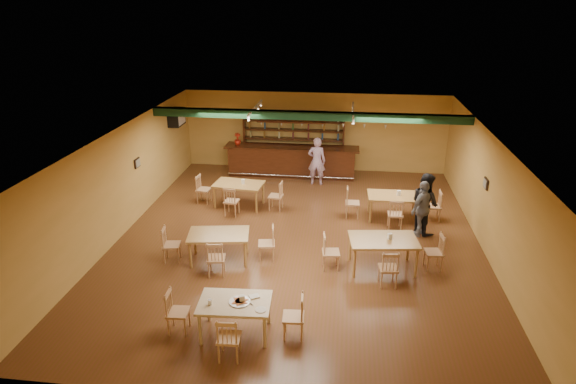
# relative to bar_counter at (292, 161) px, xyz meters

# --- Properties ---
(floor) EXTENTS (12.00, 12.00, 0.00)m
(floor) POSITION_rel_bar_counter_xyz_m (0.78, -5.15, -0.56)
(floor) COLOR brown
(floor) RESTS_ON ground
(ceiling_beam) EXTENTS (10.00, 0.30, 0.25)m
(ceiling_beam) POSITION_rel_bar_counter_xyz_m (0.78, -2.35, 2.31)
(ceiling_beam) COLOR black
(ceiling_beam) RESTS_ON ceiling
(track_rail_left) EXTENTS (0.05, 2.50, 0.05)m
(track_rail_left) POSITION_rel_bar_counter_xyz_m (-1.02, -1.75, 2.38)
(track_rail_left) COLOR silver
(track_rail_left) RESTS_ON ceiling
(track_rail_right) EXTENTS (0.05, 2.50, 0.05)m
(track_rail_right) POSITION_rel_bar_counter_xyz_m (2.18, -1.75, 2.38)
(track_rail_right) COLOR silver
(track_rail_right) RESTS_ON ceiling
(ac_unit) EXTENTS (0.34, 0.70, 0.48)m
(ac_unit) POSITION_rel_bar_counter_xyz_m (-4.02, -0.95, 1.79)
(ac_unit) COLOR silver
(ac_unit) RESTS_ON wall_left
(picture_left) EXTENTS (0.04, 0.34, 0.28)m
(picture_left) POSITION_rel_bar_counter_xyz_m (-4.19, -4.15, 1.14)
(picture_left) COLOR black
(picture_left) RESTS_ON wall_left
(picture_right) EXTENTS (0.04, 0.34, 0.28)m
(picture_right) POSITION_rel_bar_counter_xyz_m (5.75, -4.65, 1.14)
(picture_right) COLOR black
(picture_right) RESTS_ON wall_right
(bar_counter) EXTENTS (5.01, 0.85, 1.13)m
(bar_counter) POSITION_rel_bar_counter_xyz_m (0.00, 0.00, 0.00)
(bar_counter) COLOR #35190A
(bar_counter) RESTS_ON ground
(back_bar_hutch) EXTENTS (3.87, 0.40, 2.28)m
(back_bar_hutch) POSITION_rel_bar_counter_xyz_m (0.00, 0.63, 0.57)
(back_bar_hutch) COLOR #35190A
(back_bar_hutch) RESTS_ON ground
(poinsettia) EXTENTS (0.32, 0.32, 0.45)m
(poinsettia) POSITION_rel_bar_counter_xyz_m (-2.05, 0.00, 0.79)
(poinsettia) COLOR #B72110
(poinsettia) RESTS_ON bar_counter
(dining_table_a) EXTENTS (1.65, 1.10, 0.78)m
(dining_table_a) POSITION_rel_bar_counter_xyz_m (-1.35, -3.10, -0.18)
(dining_table_a) COLOR olive
(dining_table_a) RESTS_ON ground
(dining_table_b) EXTENTS (1.55, 0.95, 0.77)m
(dining_table_b) POSITION_rel_bar_counter_xyz_m (3.50, -3.47, -0.18)
(dining_table_b) COLOR olive
(dining_table_b) RESTS_ON ground
(dining_table_c) EXTENTS (1.64, 1.13, 0.76)m
(dining_table_c) POSITION_rel_bar_counter_xyz_m (-1.10, -6.59, -0.18)
(dining_table_c) COLOR olive
(dining_table_c) RESTS_ON ground
(dining_table_d) EXTENTS (1.76, 1.19, 0.82)m
(dining_table_d) POSITION_rel_bar_counter_xyz_m (3.02, -6.51, -0.15)
(dining_table_d) COLOR olive
(dining_table_d) RESTS_ON ground
(near_table) EXTENTS (1.47, 0.99, 0.76)m
(near_table) POSITION_rel_bar_counter_xyz_m (-0.04, -9.42, -0.19)
(near_table) COLOR tan
(near_table) RESTS_ON ground
(pizza_tray) EXTENTS (0.46, 0.46, 0.01)m
(pizza_tray) POSITION_rel_bar_counter_xyz_m (0.06, -9.42, 0.20)
(pizza_tray) COLOR silver
(pizza_tray) RESTS_ON near_table
(parmesan_shaker) EXTENTS (0.08, 0.08, 0.11)m
(parmesan_shaker) POSITION_rel_bar_counter_xyz_m (-0.49, -9.57, 0.25)
(parmesan_shaker) COLOR #EAE5C6
(parmesan_shaker) RESTS_ON near_table
(napkin_stack) EXTENTS (0.25, 0.23, 0.03)m
(napkin_stack) POSITION_rel_bar_counter_xyz_m (0.32, -9.22, 0.21)
(napkin_stack) COLOR white
(napkin_stack) RESTS_ON near_table
(pizza_server) EXTENTS (0.29, 0.29, 0.00)m
(pizza_server) POSITION_rel_bar_counter_xyz_m (0.22, -9.37, 0.21)
(pizza_server) COLOR silver
(pizza_server) RESTS_ON pizza_tray
(side_plate) EXTENTS (0.23, 0.23, 0.01)m
(side_plate) POSITION_rel_bar_counter_xyz_m (0.52, -9.62, 0.20)
(side_plate) COLOR white
(side_plate) RESTS_ON near_table
(patron_bar) EXTENTS (0.66, 0.45, 1.75)m
(patron_bar) POSITION_rel_bar_counter_xyz_m (0.99, -0.83, 0.31)
(patron_bar) COLOR #84479B
(patron_bar) RESTS_ON ground
(patron_right_a) EXTENTS (1.03, 1.09, 1.78)m
(patron_right_a) POSITION_rel_bar_counter_xyz_m (4.30, -4.27, 0.33)
(patron_right_a) COLOR black
(patron_right_a) RESTS_ON ground
(patron_right_b) EXTENTS (0.95, 0.97, 1.64)m
(patron_right_b) POSITION_rel_bar_counter_xyz_m (4.22, -4.51, 0.26)
(patron_right_b) COLOR gray
(patron_right_b) RESTS_ON ground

